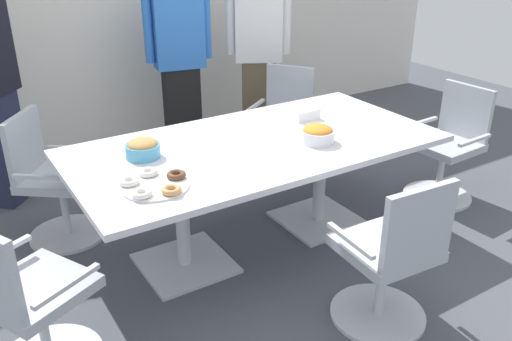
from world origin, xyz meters
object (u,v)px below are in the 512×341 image
office_chair_4 (391,261)px  snack_bowl_cookies (143,148)px  office_chair_1 (283,126)px  napkin_pile (302,113)px  office_chair_2 (53,184)px  office_chair_0 (448,150)px  person_standing_1 (180,58)px  person_standing_2 (259,52)px  office_chair_3 (28,305)px  donut_platter (154,184)px  conference_table (256,160)px  snack_bowl_chips_orange (318,134)px

office_chair_4 → snack_bowl_cookies: size_ratio=4.34×
office_chair_1 → napkin_pile: bearing=120.1°
office_chair_2 → office_chair_4: bearing=72.0°
office_chair_0 → napkin_pile: (-1.12, 0.46, 0.38)m
person_standing_1 → napkin_pile: (0.27, -1.49, -0.14)m
office_chair_4 → person_standing_2: bearing=75.8°
office_chair_3 → donut_platter: 0.85m
snack_bowl_cookies → office_chair_4: bearing=-55.5°
conference_table → office_chair_3: (-1.56, -0.45, -0.22)m
office_chair_3 → office_chair_1: bearing=93.1°
person_standing_1 → person_standing_2: size_ratio=1.01×
person_standing_1 → donut_platter: person_standing_1 is taller
conference_table → person_standing_1: size_ratio=1.35×
office_chair_4 → donut_platter: (-0.97, 0.85, 0.36)m
person_standing_1 → snack_bowl_chips_orange: person_standing_1 is taller
person_standing_2 → snack_bowl_cookies: (-1.75, -1.44, -0.11)m
office_chair_0 → office_chair_2: bearing=66.5°
office_chair_0 → person_standing_1: person_standing_1 is taller
office_chair_4 → conference_table: bearing=102.2°
office_chair_1 → snack_bowl_cookies: (-1.58, -0.77, 0.40)m
person_standing_2 → office_chair_4: bearing=101.5°
office_chair_0 → office_chair_2: same height
office_chair_0 → snack_bowl_cookies: office_chair_0 is taller
snack_bowl_cookies → office_chair_0: bearing=-9.2°
office_chair_2 → office_chair_3: 1.33m
office_chair_4 → snack_bowl_cookies: 1.59m
office_chair_0 → snack_bowl_cookies: (-2.37, 0.38, 0.40)m
office_chair_1 → office_chair_3: bearing=85.0°
office_chair_2 → donut_platter: size_ratio=2.39×
office_chair_1 → snack_bowl_chips_orange: 1.32m
conference_table → office_chair_4: office_chair_4 is taller
office_chair_2 → person_standing_2: (2.18, 0.79, 0.51)m
office_chair_1 → office_chair_4: 2.16m
office_chair_1 → snack_bowl_cookies: bearing=81.4°
office_chair_2 → person_standing_2: bearing=147.6°
office_chair_0 → office_chair_2: 2.99m
office_chair_2 → office_chair_3: (-0.42, -1.26, 0.00)m
office_chair_2 → snack_bowl_cookies: 0.88m
napkin_pile → person_standing_1: bearing=100.4°
office_chair_3 → donut_platter: size_ratio=2.39×
office_chair_2 → donut_platter: 1.18m
office_chair_0 → office_chair_4: bearing=117.1°
person_standing_2 → snack_bowl_chips_orange: size_ratio=7.98×
donut_platter → napkin_pile: (1.35, 0.49, 0.02)m
person_standing_2 → person_standing_1: bearing=20.1°
office_chair_2 → snack_bowl_cookies: size_ratio=4.34×
snack_bowl_chips_orange → office_chair_2: bearing=145.4°
donut_platter → napkin_pile: size_ratio=1.95×
office_chair_2 → person_standing_2: 2.37m
snack_bowl_chips_orange → napkin_pile: 0.49m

